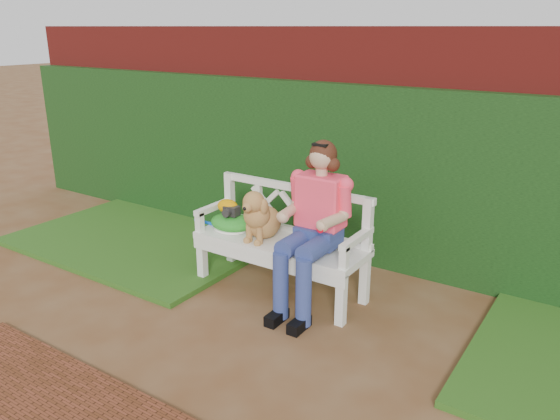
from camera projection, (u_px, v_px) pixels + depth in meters
The scene contains 11 objects.
ground at pixel (290, 345), 3.96m from camera, with size 60.00×60.00×0.00m, color #583218.
brick_wall at pixel (400, 150), 5.11m from camera, with size 10.00×0.30×2.20m, color maroon.
ivy_hedge at pixel (389, 181), 5.02m from camera, with size 10.00×0.18×1.70m, color #1D4D17.
grass_left at pixel (149, 237), 5.92m from camera, with size 2.60×2.00×0.05m, color #203C14.
garden_bench at pixel (280, 266), 4.69m from camera, with size 1.58×0.60×0.48m, color white, non-canonical shape.
seated_woman at pixel (317, 229), 4.35m from camera, with size 0.56×0.75×1.33m, color #FC5E68, non-canonical shape.
dog at pixel (262, 214), 4.58m from camera, with size 0.30×0.41×0.45m, color olive, non-canonical shape.
tennis_racket at pixel (228, 228), 4.86m from camera, with size 0.60×0.25×0.03m, color beige, non-canonical shape.
green_bag at pixel (232, 222), 4.84m from camera, with size 0.41×0.32×0.14m, color #28861F, non-canonical shape.
camera_item at pixel (232, 211), 4.79m from camera, with size 0.13×0.09×0.08m, color black.
baseball_glove at pixel (228, 206), 4.84m from camera, with size 0.20×0.15×0.13m, color #D98C00.
Camera 1 is at (1.84, -2.91, 2.20)m, focal length 35.00 mm.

